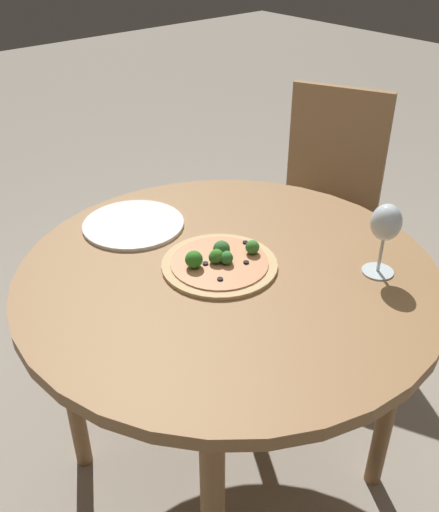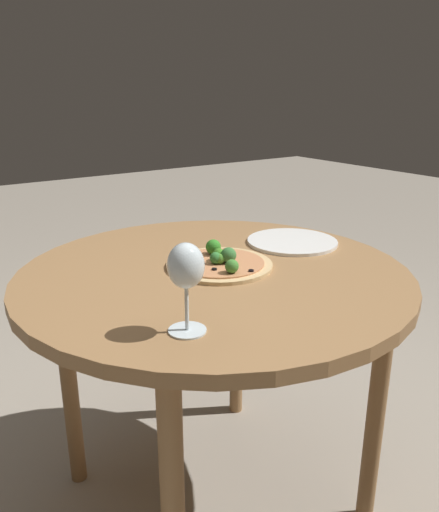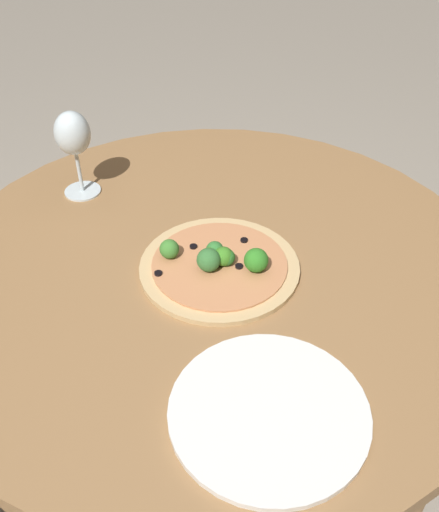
% 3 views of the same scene
% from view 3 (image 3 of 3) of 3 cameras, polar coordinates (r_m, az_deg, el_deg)
% --- Properties ---
extents(ground_plane, '(12.00, 12.00, 0.00)m').
position_cam_3_polar(ground_plane, '(1.63, -0.33, -21.37)').
color(ground_plane, gray).
extents(dining_table, '(1.04, 1.04, 0.76)m').
position_cam_3_polar(dining_table, '(1.09, -0.47, -3.73)').
color(dining_table, olive).
rests_on(dining_table, ground_plane).
extents(pizza, '(0.29, 0.29, 0.06)m').
position_cam_3_polar(pizza, '(1.01, -0.01, -0.79)').
color(pizza, tan).
rests_on(pizza, dining_table).
extents(wine_glass, '(0.08, 0.08, 0.18)m').
position_cam_3_polar(wine_glass, '(1.19, -14.45, 11.50)').
color(wine_glass, silver).
rests_on(wine_glass, dining_table).
extents(plate_near, '(0.28, 0.28, 0.01)m').
position_cam_3_polar(plate_near, '(0.81, 4.95, -15.25)').
color(plate_near, white).
rests_on(plate_near, dining_table).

